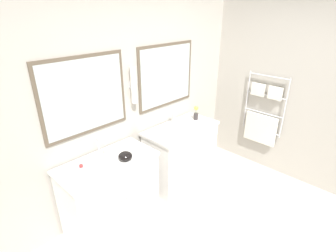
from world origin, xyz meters
The scene contains 10 objects.
wall_back centered at (0.00, 1.72, 1.31)m, with size 5.07×0.15×2.60m.
wall_right centered at (1.76, 0.76, 1.29)m, with size 0.13×3.53×2.60m.
vanity_left centered at (-0.65, 1.37, 0.43)m, with size 1.03×0.59×0.86m.
vanity_right centered at (0.53, 1.37, 0.43)m, with size 1.03×0.59×0.86m.
faucet_left centered at (-0.65, 1.53, 0.97)m, with size 0.17×0.14×0.23m.
faucet_right centered at (0.53, 1.53, 0.97)m, with size 0.17×0.14×0.23m.
toiletry_bottle centered at (-0.97, 1.32, 0.92)m, with size 0.05×0.05×0.15m.
amenity_bowl centered at (-0.49, 1.29, 0.90)m, with size 0.15×0.15×0.09m.
flower_vase centered at (0.87, 1.44, 0.95)m, with size 0.07×0.07×0.20m.
soap_dish centered at (0.26, 1.25, 0.87)m, with size 0.09×0.07×0.04m.
Camera 1 is at (-1.88, -0.67, 2.33)m, focal length 28.00 mm.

